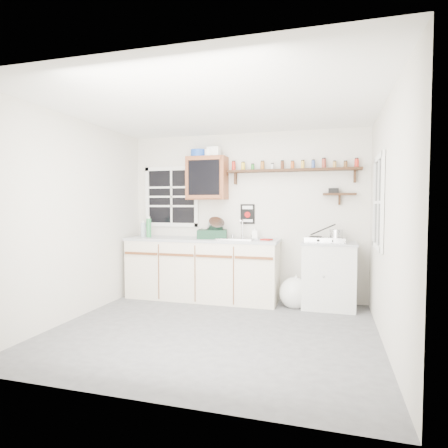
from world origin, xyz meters
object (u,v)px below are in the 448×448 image
Objects in this scene: right_cabinet at (329,275)px; upper_cabinet at (207,178)px; spice_shelf at (292,169)px; main_cabinet at (202,269)px; hotplate at (326,240)px; dish_rack at (213,231)px.

upper_cabinet reaches higher than right_cabinet.
upper_cabinet is (-1.80, 0.12, 1.37)m from right_cabinet.
spice_shelf is at bearing 3.11° from upper_cabinet.
spice_shelf is at bearing 9.26° from main_cabinet.
spice_shelf is (1.31, 0.21, 1.47)m from main_cabinet.
spice_shelf is 1.12m from hotplate.
main_cabinet is 1.37m from upper_cabinet.
dish_rack reaches higher than main_cabinet.
right_cabinet is 1.58m from spice_shelf.
upper_cabinet is 1.97m from hotplate.
right_cabinet is at bearing -13.44° from dish_rack.
spice_shelf is at bearing 162.19° from hotplate.
spice_shelf is (1.27, 0.07, 0.11)m from upper_cabinet.
main_cabinet is 3.55× the size of upper_cabinet.
upper_cabinet is 1.28m from spice_shelf.
right_cabinet is (1.83, 0.03, -0.01)m from main_cabinet.
upper_cabinet is at bearing 76.32° from main_cabinet.
right_cabinet is 1.76m from dish_rack.
right_cabinet is at bearing -3.76° from upper_cabinet.
dish_rack reaches higher than right_cabinet.
main_cabinet reaches higher than right_cabinet.
dish_rack is at bearing -40.20° from upper_cabinet.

